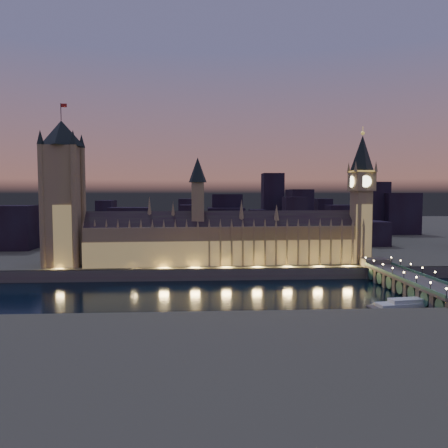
{
  "coord_description": "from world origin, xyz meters",
  "views": [
    {
      "loc": [
        -13.31,
        -256.68,
        59.83
      ],
      "look_at": [
        5.0,
        55.0,
        38.0
      ],
      "focal_mm": 35.0,
      "sensor_mm": 36.0,
      "label": 1
    }
  ],
  "objects": [
    {
      "name": "ground_plane",
      "position": [
        0.0,
        0.0,
        0.0
      ],
      "size": [
        2000.0,
        2000.0,
        0.0
      ],
      "primitive_type": "plane",
      "color": "black",
      "rests_on": "ground"
    },
    {
      "name": "westminster_bridge",
      "position": [
        112.79,
        -3.44,
        5.98
      ],
      "size": [
        19.36,
        113.0,
        15.9
      ],
      "color": "#584748",
      "rests_on": "ground"
    },
    {
      "name": "victoria_tower",
      "position": [
        -110.0,
        61.92,
        65.15
      ],
      "size": [
        31.68,
        31.68,
        115.43
      ],
      "color": "#93715B",
      "rests_on": "north_bank"
    },
    {
      "name": "north_bank",
      "position": [
        0.0,
        520.0,
        4.0
      ],
      "size": [
        2000.0,
        960.0,
        8.0
      ],
      "primitive_type": "cube",
      "color": "#4E4B3E",
      "rests_on": "ground"
    },
    {
      "name": "embankment_wall",
      "position": [
        0.0,
        41.0,
        4.0
      ],
      "size": [
        2000.0,
        2.5,
        8.0
      ],
      "primitive_type": "cube",
      "color": "#584748",
      "rests_on": "ground"
    },
    {
      "name": "elizabeth_tower",
      "position": [
        108.0,
        61.92,
        64.28
      ],
      "size": [
        18.0,
        18.0,
        101.27
      ],
      "color": "#93715B",
      "rests_on": "north_bank"
    },
    {
      "name": "palace_of_westminster",
      "position": [
        5.35,
        61.75,
        26.37
      ],
      "size": [
        202.0,
        29.67,
        78.0
      ],
      "color": "#93715B",
      "rests_on": "north_bank"
    },
    {
      "name": "city_backdrop",
      "position": [
        39.41,
        247.8,
        30.99
      ],
      "size": [
        465.03,
        215.63,
        84.44
      ],
      "color": "black",
      "rests_on": "north_bank"
    },
    {
      "name": "river_boat",
      "position": [
        99.52,
        -35.53,
        1.56
      ],
      "size": [
        48.09,
        17.2,
        4.5
      ],
      "color": "#584748",
      "rests_on": "ground"
    }
  ]
}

